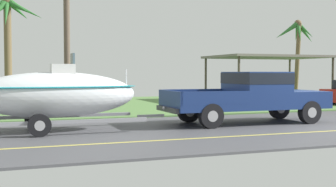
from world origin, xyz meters
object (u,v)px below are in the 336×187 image
object	(u,v)px
boat_on_trailer	(54,94)
palm_tree_near_left	(6,21)
palm_tree_near_right	(297,38)
utility_pole	(67,2)
pickup_truck_towing	(255,94)
carport_awning	(267,58)

from	to	relation	value
boat_on_trailer	palm_tree_near_left	xyz separation A→B (m)	(-1.24, 12.37, 3.47)
boat_on_trailer	palm_tree_near_right	distance (m)	23.55
palm_tree_near_left	utility_pole	xyz separation A→B (m)	(2.17, -8.31, -0.07)
palm_tree_near_right	pickup_truck_towing	bearing A→B (deg)	-130.59
pickup_truck_towing	palm_tree_near_left	size ratio (longest dim) A/B	1.00
carport_awning	utility_pole	distance (m)	14.94
carport_awning	palm_tree_near_right	world-z (taller)	palm_tree_near_right
pickup_truck_towing	utility_pole	xyz separation A→B (m)	(-6.04, 4.06, 3.51)
pickup_truck_towing	palm_tree_near_left	world-z (taller)	palm_tree_near_left
carport_awning	palm_tree_near_left	bearing A→B (deg)	173.41
boat_on_trailer	palm_tree_near_right	xyz separation A→B (m)	(18.81, 13.82, 3.19)
pickup_truck_towing	carport_awning	size ratio (longest dim) A/B	0.86
palm_tree_near_left	palm_tree_near_right	xyz separation A→B (m)	(20.05, 1.45, -0.29)
carport_awning	utility_pole	world-z (taller)	utility_pole
pickup_truck_towing	palm_tree_near_right	size ratio (longest dim) A/B	1.06
carport_awning	utility_pole	bearing A→B (deg)	-153.89
boat_on_trailer	carport_awning	xyz separation A→B (m)	(14.25, 10.58, 1.59)
boat_on_trailer	pickup_truck_towing	bearing A→B (deg)	0.00
pickup_truck_towing	utility_pole	size ratio (longest dim) A/B	0.69
utility_pole	boat_on_trailer	bearing A→B (deg)	-102.95
pickup_truck_towing	carport_awning	bearing A→B (deg)	55.49
pickup_truck_towing	utility_pole	bearing A→B (deg)	146.11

